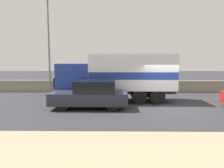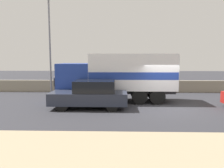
{
  "view_description": "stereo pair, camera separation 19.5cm",
  "coord_description": "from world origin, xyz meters",
  "px_view_note": "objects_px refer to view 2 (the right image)",
  "views": [
    {
      "loc": [
        -3.03,
        -12.52,
        2.86
      ],
      "look_at": [
        -3.23,
        1.03,
        1.3
      ],
      "focal_mm": 35.0,
      "sensor_mm": 36.0,
      "label": 1
    },
    {
      "loc": [
        -2.83,
        -12.52,
        2.86
      ],
      "look_at": [
        -3.23,
        1.03,
        1.3
      ],
      "focal_mm": 35.0,
      "sensor_mm": 36.0,
      "label": 2
    }
  ],
  "objects_px": {
    "box_truck": "(120,75)",
    "car_hatchback": "(91,94)",
    "pedestrian": "(56,85)",
    "street_lamp": "(50,39)"
  },
  "relations": [
    {
      "from": "box_truck",
      "to": "car_hatchback",
      "type": "xyz_separation_m",
      "value": [
        -1.72,
        -2.16,
        -0.98
      ]
    },
    {
      "from": "car_hatchback",
      "to": "pedestrian",
      "type": "relative_size",
      "value": 2.83
    },
    {
      "from": "box_truck",
      "to": "car_hatchback",
      "type": "height_order",
      "value": "box_truck"
    },
    {
      "from": "pedestrian",
      "to": "box_truck",
      "type": "bearing_deg",
      "value": -24.62
    },
    {
      "from": "street_lamp",
      "to": "pedestrian",
      "type": "height_order",
      "value": "street_lamp"
    },
    {
      "from": "box_truck",
      "to": "pedestrian",
      "type": "distance_m",
      "value": 5.62
    },
    {
      "from": "box_truck",
      "to": "street_lamp",
      "type": "bearing_deg",
      "value": -29.11
    },
    {
      "from": "box_truck",
      "to": "car_hatchback",
      "type": "bearing_deg",
      "value": 51.43
    },
    {
      "from": "car_hatchback",
      "to": "pedestrian",
      "type": "distance_m",
      "value": 5.56
    },
    {
      "from": "street_lamp",
      "to": "car_hatchback",
      "type": "xyz_separation_m",
      "value": [
        3.96,
        -5.32,
        -3.64
      ]
    }
  ]
}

